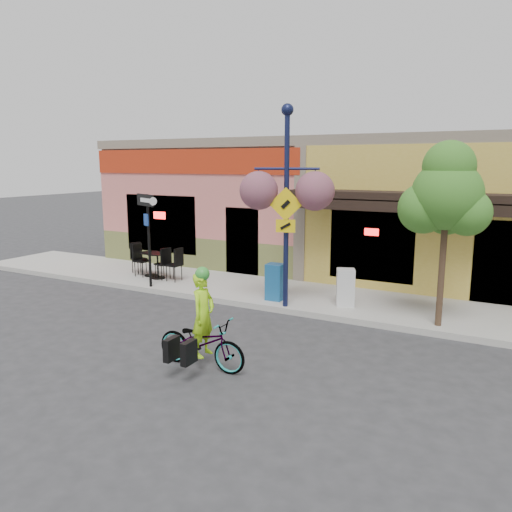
{
  "coord_description": "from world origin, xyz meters",
  "views": [
    {
      "loc": [
        4.87,
        -10.36,
        3.7
      ],
      "look_at": [
        -0.94,
        0.5,
        1.4
      ],
      "focal_mm": 35.0,
      "sensor_mm": 36.0,
      "label": 1
    }
  ],
  "objects": [
    {
      "name": "street_tree",
      "position": [
        3.44,
        0.91,
        2.19
      ],
      "size": [
        2.04,
        2.04,
        4.08
      ],
      "primitive_type": null,
      "rotation": [
        0.0,
        0.0,
        0.35
      ],
      "color": "#3D7A26",
      "rests_on": "sidewalk"
    },
    {
      "name": "bicycle",
      "position": [
        -0.08,
        -3.21,
        0.47
      ],
      "size": [
        1.81,
        0.65,
        0.95
      ],
      "primitive_type": "imported",
      "rotation": [
        0.0,
        0.0,
        1.58
      ],
      "color": "maroon",
      "rests_on": "ground"
    },
    {
      "name": "ground",
      "position": [
        0.0,
        0.0,
        0.0
      ],
      "size": [
        90.0,
        90.0,
        0.0
      ],
      "primitive_type": "plane",
      "color": "#2D2D30",
      "rests_on": "ground"
    },
    {
      "name": "cyclist_rider",
      "position": [
        -0.03,
        -3.21,
        0.77
      ],
      "size": [
        0.37,
        0.57,
        1.54
      ],
      "primitive_type": "imported",
      "rotation": [
        0.0,
        0.0,
        1.58
      ],
      "color": "#A6EC18",
      "rests_on": "ground"
    },
    {
      "name": "curb",
      "position": [
        0.0,
        0.55,
        0.07
      ],
      "size": [
        24.0,
        0.12,
        0.15
      ],
      "primitive_type": "cube",
      "color": "#A8A59E",
      "rests_on": "ground"
    },
    {
      "name": "lamp_post",
      "position": [
        -0.2,
        0.68,
        2.62
      ],
      "size": [
        1.69,
        1.08,
        4.94
      ],
      "primitive_type": null,
      "rotation": [
        0.0,
        0.0,
        0.31
      ],
      "color": "#13193C",
      "rests_on": "sidewalk"
    },
    {
      "name": "one_way_sign",
      "position": [
        -4.53,
        0.68,
        1.49
      ],
      "size": [
        1.03,
        0.63,
        2.69
      ],
      "primitive_type": null,
      "rotation": [
        0.0,
        0.0,
        -0.43
      ],
      "color": "black",
      "rests_on": "sidewalk"
    },
    {
      "name": "cafe_set_left",
      "position": [
        -5.43,
        1.77,
        0.65
      ],
      "size": [
        1.83,
        1.23,
        1.01
      ],
      "primitive_type": null,
      "rotation": [
        0.0,
        0.0,
        -0.25
      ],
      "color": "black",
      "rests_on": "sidewalk"
    },
    {
      "name": "newspaper_box_blue",
      "position": [
        -0.69,
        1.11,
        0.63
      ],
      "size": [
        0.45,
        0.4,
        0.96
      ],
      "primitive_type": null,
      "rotation": [
        0.0,
        0.0,
        0.04
      ],
      "color": "#165288",
      "rests_on": "sidewalk"
    },
    {
      "name": "building",
      "position": [
        0.0,
        7.5,
        2.25
      ],
      "size": [
        18.2,
        8.2,
        4.5
      ],
      "primitive_type": null,
      "color": "#C46761",
      "rests_on": "ground"
    },
    {
      "name": "sidewalk",
      "position": [
        0.0,
        2.0,
        0.07
      ],
      "size": [
        24.0,
        3.0,
        0.15
      ],
      "primitive_type": "cube",
      "color": "#9E9B93",
      "rests_on": "ground"
    },
    {
      "name": "newspaper_box_grey",
      "position": [
        1.11,
        1.44,
        0.62
      ],
      "size": [
        0.56,
        0.54,
        0.94
      ],
      "primitive_type": null,
      "rotation": [
        0.0,
        0.0,
        0.39
      ],
      "color": "silver",
      "rests_on": "sidewalk"
    },
    {
      "name": "cafe_set_right",
      "position": [
        -5.0,
        1.6,
        0.67
      ],
      "size": [
        1.77,
        0.95,
        1.04
      ],
      "primitive_type": null,
      "rotation": [
        0.0,
        0.0,
        -0.05
      ],
      "color": "black",
      "rests_on": "sidewalk"
    }
  ]
}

